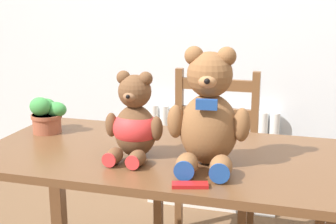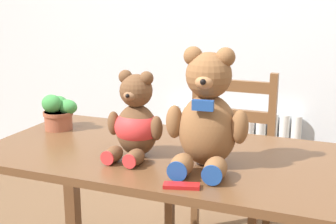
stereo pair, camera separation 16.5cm
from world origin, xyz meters
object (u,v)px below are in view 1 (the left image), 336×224
(teddy_bear_right, at_px, (209,116))
(chocolate_bar, at_px, (190,185))
(wooden_chair_behind, at_px, (210,168))
(potted_plant, at_px, (47,115))
(teddy_bear_left, at_px, (135,124))

(teddy_bear_right, relative_size, chocolate_bar, 3.66)
(wooden_chair_behind, relative_size, potted_plant, 6.06)
(teddy_bear_left, relative_size, chocolate_bar, 2.81)
(wooden_chair_behind, relative_size, teddy_bear_right, 2.34)
(teddy_bear_right, bearing_deg, wooden_chair_behind, -85.06)
(wooden_chair_behind, distance_m, teddy_bear_left, 0.90)
(wooden_chair_behind, bearing_deg, teddy_bear_right, 100.00)
(potted_plant, bearing_deg, teddy_bear_right, -15.23)
(wooden_chair_behind, distance_m, potted_plant, 0.93)
(teddy_bear_left, relative_size, teddy_bear_right, 0.77)
(teddy_bear_right, bearing_deg, teddy_bear_left, -6.50)
(wooden_chair_behind, xyz_separation_m, teddy_bear_right, (0.14, -0.78, 0.49))
(potted_plant, bearing_deg, chocolate_bar, -29.42)
(teddy_bear_right, bearing_deg, potted_plant, -20.29)
(potted_plant, distance_m, chocolate_bar, 0.85)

